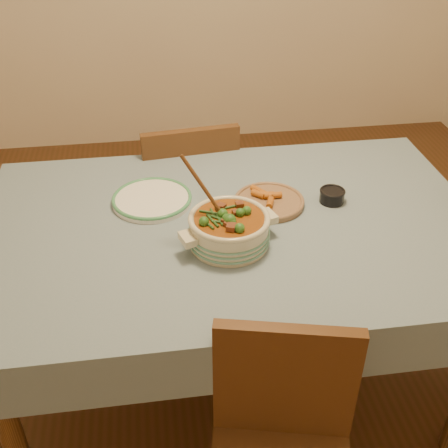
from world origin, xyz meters
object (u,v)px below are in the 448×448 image
at_px(chair_far, 189,196).
at_px(dining_table, 233,245).
at_px(fried_plate, 269,200).
at_px(condiment_bowl, 332,195).
at_px(stew_casserole, 229,227).
at_px(white_plate, 152,199).

bearing_deg(chair_far, dining_table, 93.11).
relative_size(fried_plate, chair_far, 0.36).
distance_m(dining_table, condiment_bowl, 0.39).
height_order(stew_casserole, chair_far, stew_casserole).
height_order(stew_casserole, white_plate, stew_casserole).
height_order(fried_plate, chair_far, chair_far).
xyz_separation_m(stew_casserole, white_plate, (-0.23, 0.28, -0.05)).
relative_size(stew_casserole, chair_far, 0.38).
height_order(dining_table, stew_casserole, stew_casserole).
distance_m(stew_casserole, fried_plate, 0.28).
distance_m(dining_table, chair_far, 0.66).
height_order(dining_table, condiment_bowl, condiment_bowl).
distance_m(dining_table, fried_plate, 0.20).
xyz_separation_m(dining_table, fried_plate, (0.14, 0.10, 0.11)).
bearing_deg(dining_table, chair_far, 99.31).
relative_size(white_plate, condiment_bowl, 2.77).
height_order(white_plate, condiment_bowl, condiment_bowl).
height_order(white_plate, chair_far, chair_far).
xyz_separation_m(white_plate, chair_far, (0.16, 0.46, -0.28)).
bearing_deg(chair_far, fried_plate, 108.62).
distance_m(stew_casserole, chair_far, 0.81).
distance_m(stew_casserole, condiment_bowl, 0.44).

